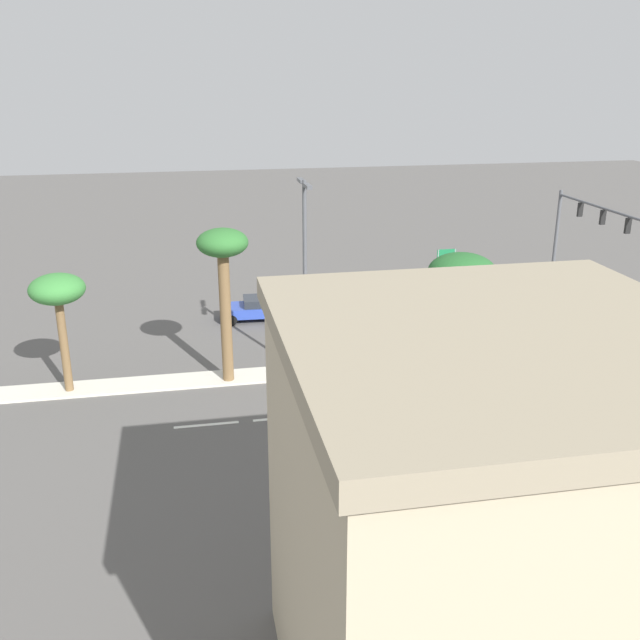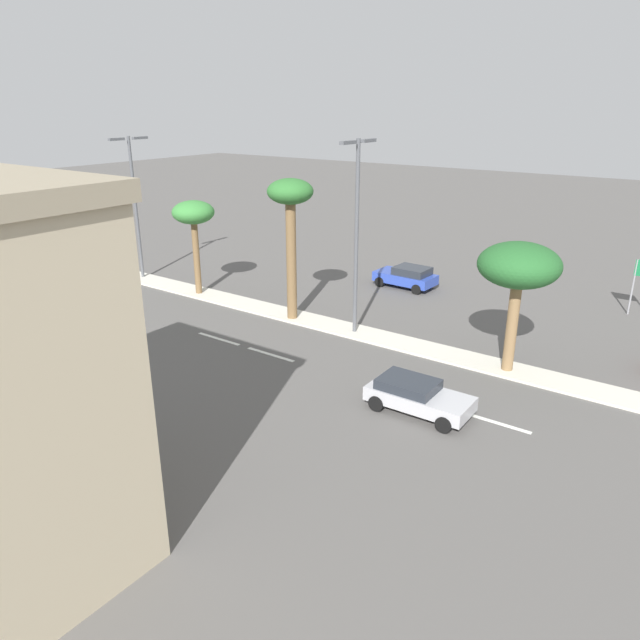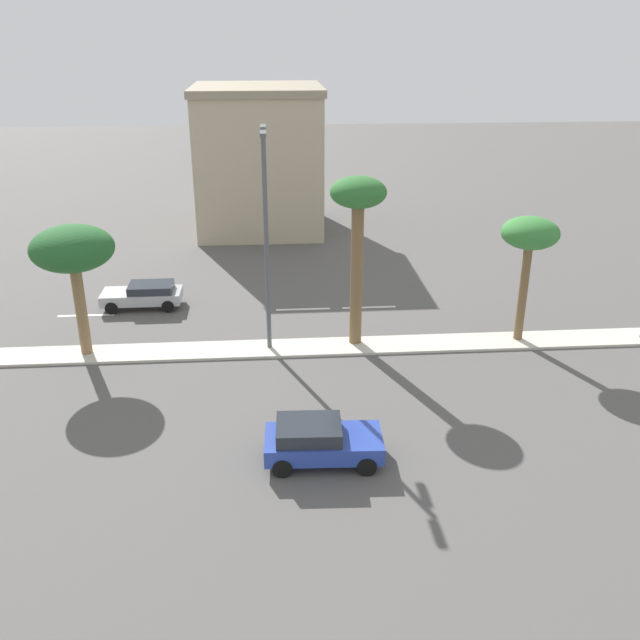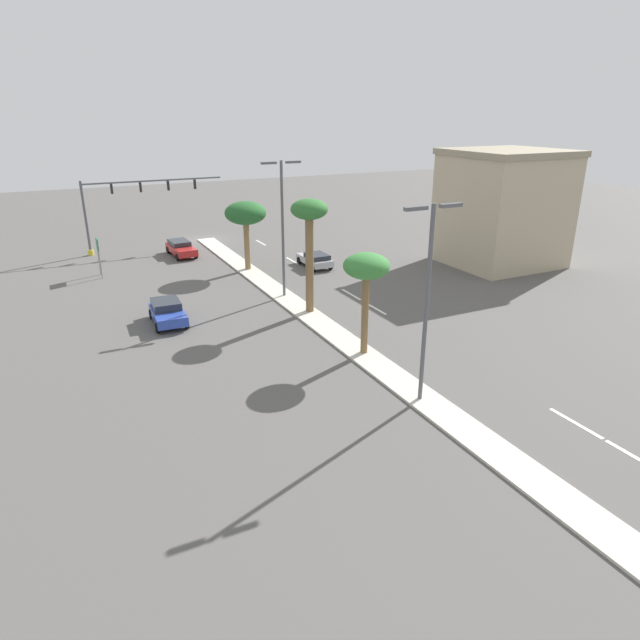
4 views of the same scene
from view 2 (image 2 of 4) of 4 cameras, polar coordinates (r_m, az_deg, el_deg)
The scene contains 14 objects.
ground_plane at distance 36.10m, azimuth -8.17°, elevation 1.68°, with size 160.00×160.00×0.00m, color #565451.
median_curb at distance 42.24m, azimuth -16.71°, elevation 3.85°, with size 1.80×77.21×0.12m, color beige.
lane_stripe_far at distance 23.64m, azimuth 16.40°, elevation -9.39°, with size 0.20×2.80×0.01m, color silver.
lane_stripe_center at distance 28.51m, azimuth -4.77°, elevation -3.32°, with size 0.20×2.80×0.01m, color silver.
lane_stripe_leading at distance 30.68m, azimuth -9.70°, elevation -1.79°, with size 0.20×2.80×0.01m, color silver.
lane_stripe_inboard at distance 43.75m, azimuth -25.60°, elevation 3.17°, with size 0.20×2.80×0.01m, color silver.
lane_stripe_right at distance 46.28m, azimuth -27.42°, elevation 3.72°, with size 0.20×2.80×0.01m, color silver.
palm_tree_center at distance 26.38m, azimuth 18.57°, elevation 4.81°, with size 3.47×3.47×5.77m.
palm_tree_rear at distance 31.36m, azimuth -2.86°, elevation 10.93°, with size 2.42×2.42×7.58m.
palm_tree_near at distance 36.82m, azimuth -12.07°, elevation 9.78°, with size 2.53×2.53×5.74m.
street_lamp_right at distance 29.43m, azimuth 3.55°, elevation 9.27°, with size 2.90×0.24×9.65m.
street_lamp_trailing at distance 41.34m, azimuth -17.39°, elevation 11.27°, with size 2.90×0.24×9.21m.
sedan_silver_outboard at distance 23.42m, azimuth 9.27°, elevation -7.16°, with size 1.92×4.05×1.26m.
sedan_blue_far at distance 38.88m, azimuth 8.35°, elevation 4.18°, with size 2.15×3.96×1.42m.
Camera 2 is at (-24.62, 6.20, 11.36)m, focal length 33.30 mm.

